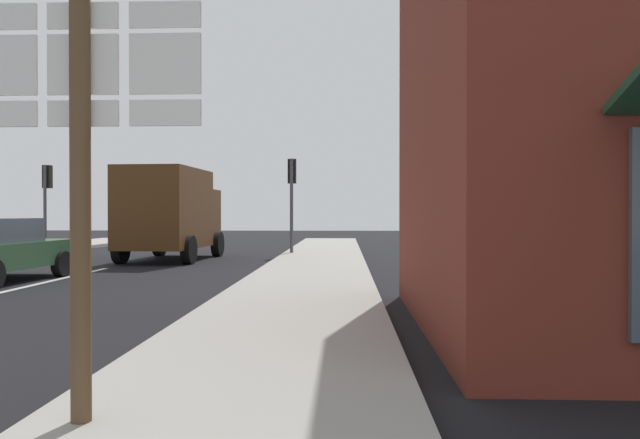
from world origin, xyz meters
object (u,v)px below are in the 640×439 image
at_px(traffic_light_far_right, 292,184).
at_px(route_sign_post, 82,153).
at_px(delivery_truck, 171,211).
at_px(traffic_light_far_left, 47,188).

bearing_deg(traffic_light_far_right, route_sign_post, -89.59).
relative_size(route_sign_post, traffic_light_far_right, 0.89).
height_order(delivery_truck, traffic_light_far_left, traffic_light_far_left).
xyz_separation_m(route_sign_post, traffic_light_far_left, (-9.90, 19.13, 0.57)).
relative_size(traffic_light_far_right, traffic_light_far_left, 1.03).
bearing_deg(delivery_truck, route_sign_post, -75.79).
height_order(traffic_light_far_right, traffic_light_far_left, traffic_light_far_right).
distance_m(traffic_light_far_right, traffic_light_far_left, 9.82).
relative_size(route_sign_post, traffic_light_far_left, 0.92).
height_order(route_sign_post, traffic_light_far_left, traffic_light_far_left).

